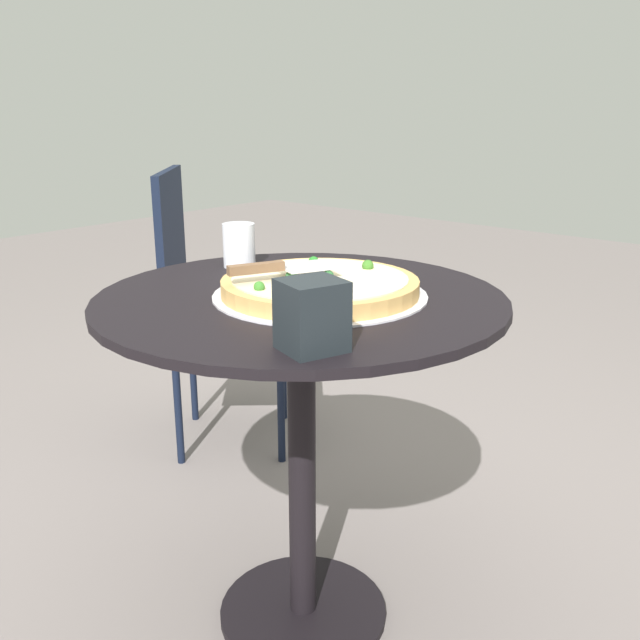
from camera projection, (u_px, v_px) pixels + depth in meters
ground_plane at (303, 613)px, 1.60m from camera, size 10.00×10.00×0.00m
patio_table at (301, 377)px, 1.43m from camera, size 0.81×0.81×0.75m
pizza_on_tray at (320, 287)px, 1.36m from camera, size 0.42×0.42×0.06m
pizza_server at (281, 267)px, 1.34m from camera, size 0.21×0.13×0.02m
drinking_cup at (239, 245)px, 1.60m from camera, size 0.07×0.07×0.10m
napkin_dispenser at (312, 315)px, 1.06m from camera, size 0.11×0.11×0.11m
patio_chair_far at (206, 294)px, 2.27m from camera, size 0.54×0.54×0.91m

